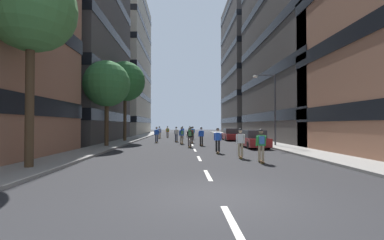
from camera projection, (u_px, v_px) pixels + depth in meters
ground_plane at (190, 141)px, 31.90m from camera, size 148.55×148.55×0.00m
sidewalk_left at (132, 139)px, 34.69m from camera, size 2.63×68.09×0.14m
sidewalk_right at (246, 139)px, 35.30m from camera, size 2.63×68.09×0.14m
lane_markings at (190, 140)px, 32.64m from camera, size 0.16×57.20×0.01m
building_left_far at (113, 64)px, 55.71m from camera, size 13.97×20.99×30.03m
building_right_mid at (317, 41)px, 32.26m from camera, size 13.97×22.42×24.80m
building_right_far at (259, 66)px, 56.96m from camera, size 13.97×19.28×29.74m
parked_car_near at (231, 135)px, 32.88m from camera, size 1.82×4.40×1.52m
parked_car_mid at (254, 140)px, 22.35m from camera, size 1.82×4.40×1.52m
street_tree_near at (125, 82)px, 30.31m from camera, size 4.68×4.68×9.33m
street_tree_mid at (107, 84)px, 22.96m from camera, size 4.10×4.10×7.58m
street_tree_far at (31, 8)px, 11.40m from camera, size 3.90×3.90×9.03m
streetlamp_right at (271, 101)px, 23.42m from camera, size 2.13×0.30×6.50m
skater_0 at (159, 131)px, 37.54m from camera, size 0.57×0.92×1.78m
skater_1 at (218, 139)px, 18.12m from camera, size 0.56×0.92×1.78m
skater_2 at (190, 131)px, 40.26m from camera, size 0.57×0.92×1.78m
skater_3 at (240, 142)px, 15.40m from camera, size 0.56×0.92×1.78m
skater_4 at (182, 134)px, 26.52m from camera, size 0.57×0.92×1.78m
skater_5 at (176, 133)px, 30.11m from camera, size 0.56×0.92×1.78m
skater_6 at (168, 131)px, 40.35m from camera, size 0.56×0.92×1.78m
skater_7 at (190, 136)px, 22.81m from camera, size 0.54×0.91×1.78m
skater_8 at (201, 135)px, 24.42m from camera, size 0.56×0.92×1.78m
skater_9 at (261, 143)px, 13.48m from camera, size 0.55×0.92×1.78m
skater_10 at (182, 131)px, 38.94m from camera, size 0.56×0.92×1.78m
skater_11 at (193, 132)px, 34.46m from camera, size 0.54×0.91×1.78m
skater_12 at (157, 134)px, 28.97m from camera, size 0.54×0.91×1.78m
skater_13 at (191, 134)px, 28.12m from camera, size 0.57×0.92×1.78m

